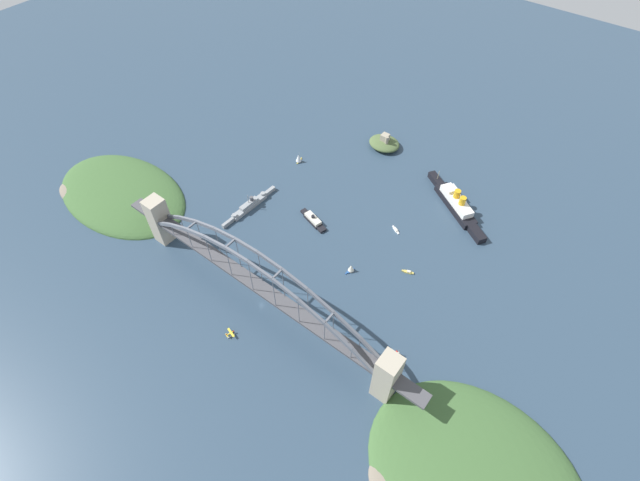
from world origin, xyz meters
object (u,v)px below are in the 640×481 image
Objects in this scene: harbor_arch_bridge at (258,286)px; harbor_ferry_steamer at (313,220)px; ocean_liner at (456,203)px; small_boat_2 at (399,353)px; small_boat_3 at (299,158)px; small_boat_4 at (351,268)px; seaplane_taxiing_near_bridge at (230,334)px; small_boat_0 at (396,230)px; fort_island_mid_harbor at (384,143)px; small_boat_1 at (408,272)px; naval_cruiser at (250,205)px.

harbor_arch_bridge reaches higher than harbor_ferry_steamer.
ocean_liner is at bearing 69.38° from harbor_arch_bridge.
small_boat_2 is 0.72× the size of small_boat_3.
harbor_ferry_steamer is 3.53× the size of small_boat_4.
seaplane_taxiing_near_bridge is (-0.34, -35.23, -25.57)m from harbor_arch_bridge.
small_boat_0 is 1.06× the size of small_boat_4.
ocean_liner reaches higher than seaplane_taxiing_near_bridge.
small_boat_0 is at bearing -52.23° from fort_island_mid_harbor.
seaplane_taxiing_near_bridge is at bearing -109.59° from small_boat_4.
fort_island_mid_harbor is 272.31m from seaplane_taxiing_near_bridge.
small_boat_1 is (102.20, 3.31, -1.59)m from harbor_ferry_steamer.
naval_cruiser is at bearing 178.98° from small_boat_4.
small_boat_3 reaches higher than small_boat_1.
fort_island_mid_harbor reaches higher than seaplane_taxiing_near_bridge.
fort_island_mid_harbor is (-7.71, 136.47, 2.68)m from harbor_ferry_steamer.
small_boat_2 is 0.81× the size of small_boat_4.
small_boat_3 is (-89.67, 192.91, 3.42)m from seaplane_taxiing_near_bridge.
naval_cruiser is 122.23m from small_boat_4.
small_boat_4 is (128.26, -84.51, -1.02)m from small_boat_3.
harbor_ferry_steamer is 78.33m from small_boat_0.
harbor_ferry_steamer is 136.06m from seaplane_taxiing_near_bridge.
harbor_ferry_steamer is 88.71m from small_boat_3.
small_boat_1 is (162.46, 26.77, -2.27)m from naval_cruiser.
harbor_arch_bridge is 37.83× the size of small_boat_2.
small_boat_1 reaches higher than small_boat_0.
small_boat_3 is at bearing 114.93° from seaplane_taxiing_near_bridge.
harbor_ferry_steamer is 3.32× the size of small_boat_0.
ocean_liner is at bearing 45.27° from harbor_ferry_steamer.
fort_island_mid_harbor is at bearing 113.25° from small_boat_4.
harbor_arch_bridge reaches higher than small_boat_1.
seaplane_taxiing_near_bridge reaches higher than small_boat_0.
fort_island_mid_harbor reaches higher than small_boat_1.
naval_cruiser is 64.67m from harbor_ferry_steamer.
fort_island_mid_harbor is at bearing 160.56° from ocean_liner.
small_boat_0 is (44.45, 137.39, -26.61)m from harbor_arch_bridge.
harbor_arch_bridge is 115.36m from naval_cruiser.
small_boat_0 is (44.79, 172.63, -1.03)m from seaplane_taxiing_near_bridge.
harbor_arch_bridge is at bearing -117.60° from small_boat_4.
small_boat_0 is 1.32× the size of small_boat_2.
ocean_liner is 200.33m from naval_cruiser.
naval_cruiser is 82.57m from small_boat_3.
small_boat_2 is (112.66, 29.98, -23.54)m from harbor_arch_bridge.
ocean_liner is 8.30× the size of small_boat_0.
fort_island_mid_harbor reaches higher than small_boat_2.
harbor_arch_bridge is 28.71× the size of small_boat_0.
seaplane_taxiing_near_bridge is 0.88× the size of small_boat_1.
small_boat_3 is (-6.05, 82.33, 1.98)m from naval_cruiser.
fort_island_mid_harbor is 3.53× the size of small_boat_4.
harbor_ferry_steamer is (-98.18, -99.10, -3.46)m from ocean_liner.
harbor_ferry_steamer is at bearing 157.51° from small_boat_4.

